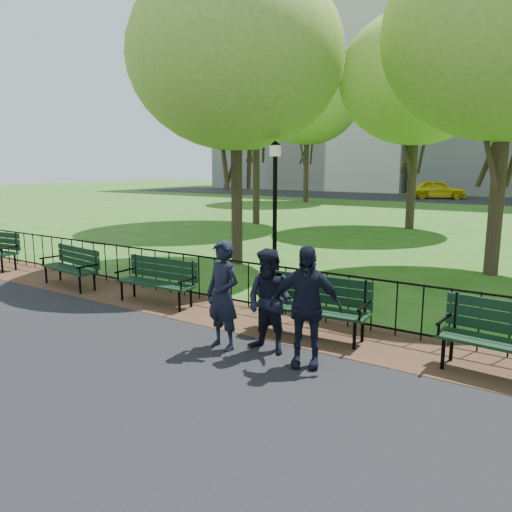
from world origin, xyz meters
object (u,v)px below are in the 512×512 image
Objects in this scene: tree_mid_w at (256,55)px; person_mid at (270,301)px; park_bench_main at (294,295)px; tree_far_w at (307,99)px; lamppost at (275,202)px; person_left at (223,295)px; park_bench_left_b at (73,263)px; tree_near_w at (236,57)px; tree_near_e at (511,31)px; park_bench_left_a at (159,276)px; person_right at (305,307)px; tree_far_c at (418,78)px; taxi at (437,189)px.

tree_mid_w is 17.09m from person_mid.
park_bench_main is 29.01m from tree_far_w.
lamppost is 2.03× the size of person_left.
tree_near_w is (1.47, 4.15, 4.81)m from park_bench_left_b.
tree_near_e reaches higher than park_bench_left_b.
person_right is at bearing -19.39° from park_bench_left_a.
park_bench_left_b is 26.92m from tree_far_w.
tree_far_w is at bearing 134.76° from tree_far_c.
tree_mid_w is at bearing 128.90° from person_left.
person_left is at bearing 166.08° from taxi.
tree_near_e is 9.37m from person_left.
tree_far_w reaches higher than person_mid.
park_bench_left_b is at bearing -127.11° from lamppost.
park_bench_main is at bearing -106.10° from tree_near_e.
park_bench_main is 1.16× the size of person_left.
tree_far_w is (-4.34, 12.90, -0.22)m from tree_mid_w.
person_mid is at bearing 167.19° from taxi.
park_bench_left_b is at bearing 173.98° from person_left.
lamppost is 0.31× the size of tree_mid_w.
person_left is (-2.43, -7.65, -4.83)m from tree_near_e.
tree_far_c is 2.02× the size of taxi.
tree_mid_w reaches higher than tree_far_c.
person_mid is at bearing -86.85° from park_bench_main.
park_bench_left_a is 0.22× the size of tree_near_w.
park_bench_main is at bearing -45.46° from tree_near_w.
park_bench_left_b is at bearing 149.15° from person_right.
tree_near_e is 5.41× the size of person_mid.
tree_mid_w reaches higher than person_left.
park_bench_main reaches higher than park_bench_left_b.
taxi is at bearing 51.48° from tree_far_w.
tree_far_w is 6.39× the size of person_left.
person_mid is at bearing -2.13° from park_bench_left_b.
tree_mid_w is (-10.68, 5.63, 1.66)m from tree_near_e.
person_mid is (4.23, -5.08, -4.59)m from tree_near_w.
person_mid is (13.24, -25.93, -6.31)m from tree_far_w.
person_right is (6.35, -1.08, 0.29)m from park_bench_left_b.
tree_near_w is at bearing 160.89° from taxi.
tree_near_e reaches higher than park_bench_left_a.
tree_near_e is 4.96× the size of person_right.
tree_mid_w is at bearing 104.75° from person_right.
lamppost is at bearing -91.40° from tree_far_c.
park_bench_left_a is at bearing -127.58° from tree_near_e.
tree_far_c reaches higher than park_bench_left_a.
tree_near_e is (1.88, 6.53, 5.00)m from park_bench_main.
tree_far_w is 6.22× the size of person_right.
tree_near_w is 10.25m from tree_far_c.
park_bench_left_b is 33.69m from taxi.
person_right is at bearing 10.82° from person_left.
tree_far_c is at bearing 80.64° from tree_near_w.
tree_mid_w is at bearing 150.03° from taxi.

